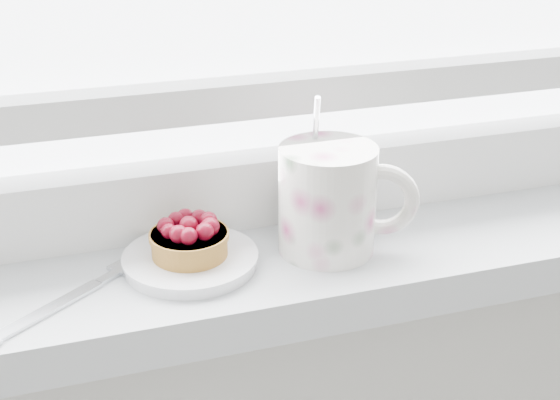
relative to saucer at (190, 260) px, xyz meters
name	(u,v)px	position (x,y,z in m)	size (l,w,h in m)	color
saucer	(190,260)	(0.00, 0.00, 0.00)	(0.12, 0.12, 0.01)	white
raspberry_tart	(190,238)	(0.00, 0.00, 0.02)	(0.07, 0.07, 0.04)	#935F20
floral_mug	(331,197)	(0.13, -0.01, 0.05)	(0.14, 0.12, 0.15)	white
fork	(82,292)	(-0.10, -0.02, 0.00)	(0.19, 0.15, 0.00)	silver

